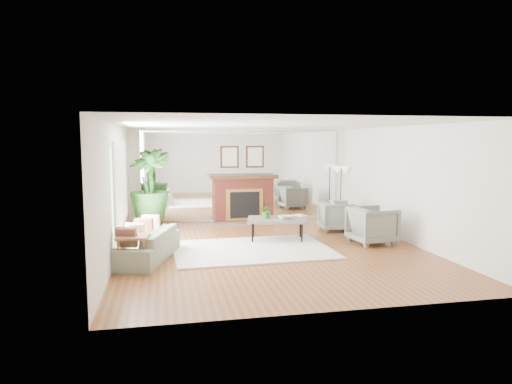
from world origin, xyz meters
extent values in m
plane|color=brown|center=(0.00, 0.00, 0.00)|extent=(7.00, 7.00, 0.00)
cube|color=white|center=(-2.99, 0.00, 1.25)|extent=(0.02, 7.00, 2.50)
cube|color=white|center=(2.99, 0.00, 1.25)|extent=(0.02, 7.00, 2.50)
cube|color=white|center=(0.00, 3.49, 1.25)|extent=(6.00, 0.02, 2.50)
cube|color=silver|center=(0.00, 3.47, 1.25)|extent=(5.40, 0.04, 2.40)
cube|color=#B2E09E|center=(-2.96, 0.40, 1.35)|extent=(0.04, 2.40, 1.50)
cube|color=maroon|center=(0.00, 3.28, 0.60)|extent=(1.60, 0.40, 1.20)
cube|color=gold|center=(0.00, 3.07, 0.48)|extent=(1.00, 0.04, 0.85)
cube|color=black|center=(0.00, 3.05, 0.48)|extent=(0.80, 0.04, 0.70)
cube|color=#60564B|center=(0.00, 2.93, 0.01)|extent=(1.70, 0.55, 0.03)
cube|color=#422A15|center=(0.00, 3.26, 1.22)|extent=(1.85, 0.46, 0.10)
cube|color=black|center=(-0.35, 3.43, 1.75)|extent=(0.50, 0.04, 0.60)
cube|color=black|center=(0.35, 3.43, 1.75)|extent=(0.50, 0.04, 0.60)
cube|color=silver|center=(-0.41, -0.06, 0.02)|extent=(3.16, 2.30, 0.03)
cube|color=#60564B|center=(0.29, 0.68, 0.47)|extent=(1.40, 1.01, 0.06)
cylinder|color=black|center=(-0.28, 0.55, 0.22)|extent=(0.04, 0.04, 0.44)
cylinder|color=black|center=(0.74, 0.31, 0.22)|extent=(0.04, 0.04, 0.44)
cylinder|color=black|center=(-0.16, 1.06, 0.22)|extent=(0.04, 0.04, 0.44)
cylinder|color=black|center=(0.86, 0.82, 0.22)|extent=(0.04, 0.04, 0.44)
imported|color=gray|center=(-2.45, -0.39, 0.28)|extent=(1.27, 2.06, 0.56)
imported|color=gray|center=(2.00, 1.54, 0.36)|extent=(0.87, 0.85, 0.72)
imported|color=gray|center=(2.23, 0.05, 0.39)|extent=(0.96, 0.94, 0.79)
cube|color=brown|center=(-2.65, -0.97, 0.57)|extent=(0.56, 0.56, 0.04)
cylinder|color=brown|center=(-2.87, -1.16, 0.28)|extent=(0.04, 0.04, 0.56)
cylinder|color=brown|center=(-2.46, -1.20, 0.28)|extent=(0.04, 0.04, 0.56)
cylinder|color=brown|center=(-2.84, -0.75, 0.28)|extent=(0.04, 0.04, 0.56)
cylinder|color=brown|center=(-2.43, -0.78, 0.28)|extent=(0.04, 0.04, 0.56)
cylinder|color=black|center=(-2.45, 2.27, 0.20)|extent=(0.57, 0.57, 0.41)
imported|color=#2D6625|center=(-2.45, 2.27, 1.13)|extent=(1.22, 1.22, 1.68)
cylinder|color=black|center=(2.70, 3.02, 0.02)|extent=(0.25, 0.25, 0.04)
cylinder|color=black|center=(2.70, 3.02, 0.72)|extent=(0.03, 0.03, 1.43)
cone|color=silver|center=(2.59, 3.02, 1.39)|extent=(0.27, 0.27, 0.20)
cone|color=silver|center=(2.81, 3.02, 1.39)|extent=(0.27, 0.27, 0.20)
imported|color=#2D6625|center=(0.08, 0.74, 0.67)|extent=(0.32, 0.29, 0.33)
imported|color=brown|center=(0.43, 0.57, 0.54)|extent=(0.35, 0.35, 0.07)
imported|color=brown|center=(0.75, 0.79, 0.52)|extent=(0.35, 0.38, 0.02)
camera|label=1|loc=(-2.11, -8.84, 2.18)|focal=32.00mm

